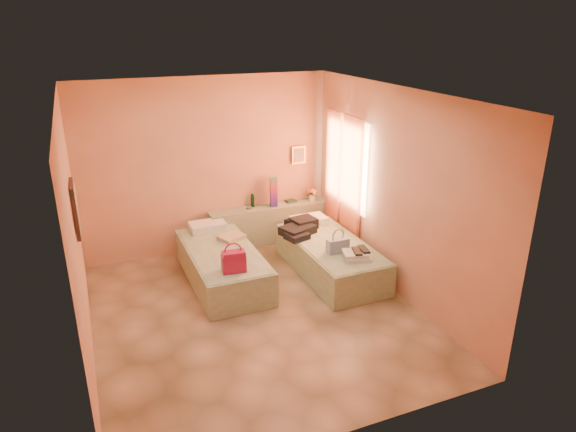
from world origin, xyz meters
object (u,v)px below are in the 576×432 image
at_px(bed_right, 331,258).
at_px(magenta_handbag, 234,261).
at_px(green_book, 291,201).
at_px(blue_handbag, 338,245).
at_px(towel_stack, 357,255).
at_px(water_bottle, 252,201).
at_px(headboard_ledge, 270,224).
at_px(bed_left, 222,265).
at_px(flower_vase, 312,193).

relative_size(bed_right, magenta_handbag, 6.49).
bearing_deg(green_book, blue_handbag, -99.67).
bearing_deg(blue_handbag, green_book, 87.00).
distance_m(bed_right, towel_stack, 0.70).
height_order(bed_right, water_bottle, water_bottle).
bearing_deg(headboard_ledge, green_book, 10.04).
relative_size(bed_left, blue_handbag, 6.39).
bearing_deg(towel_stack, magenta_handbag, 170.19).
relative_size(bed_left, water_bottle, 9.10).
xyz_separation_m(bed_left, green_book, (1.55, 1.12, 0.41)).
height_order(headboard_ledge, blue_handbag, blue_handbag).
relative_size(water_bottle, magenta_handbag, 0.71).
height_order(bed_left, green_book, green_book).
relative_size(bed_left, flower_vase, 7.91).
height_order(bed_left, bed_right, same).
xyz_separation_m(bed_left, bed_right, (1.56, -0.38, 0.00)).
relative_size(headboard_ledge, bed_left, 1.02).
bearing_deg(green_book, bed_right, -97.48).
xyz_separation_m(bed_right, magenta_handbag, (-1.59, -0.33, 0.39)).
bearing_deg(flower_vase, magenta_handbag, -137.71).
bearing_deg(towel_stack, water_bottle, 110.32).
distance_m(bed_right, green_book, 1.56).
bearing_deg(blue_handbag, water_bottle, 107.88).
height_order(bed_right, green_book, green_book).
relative_size(headboard_ledge, blue_handbag, 6.55).
distance_m(flower_vase, towel_stack, 2.09).
height_order(water_bottle, towel_stack, water_bottle).
xyz_separation_m(green_book, magenta_handbag, (-1.58, -1.84, -0.02)).
bearing_deg(water_bottle, magenta_handbag, -115.68).
bearing_deg(water_bottle, bed_left, -127.08).
bearing_deg(bed_right, flower_vase, 75.84).
bearing_deg(headboard_ledge, flower_vase, 0.56).
relative_size(bed_right, water_bottle, 9.10).
bearing_deg(towel_stack, headboard_ledge, 104.13).
distance_m(bed_right, blue_handbag, 0.48).
relative_size(water_bottle, towel_stack, 0.63).
bearing_deg(bed_left, towel_stack, -31.73).
xyz_separation_m(headboard_ledge, magenta_handbag, (-1.16, -1.76, 0.32)).
distance_m(blue_handbag, towel_stack, 0.34).
xyz_separation_m(magenta_handbag, blue_handbag, (1.53, 0.01, -0.04)).
height_order(water_bottle, green_book, water_bottle).
relative_size(headboard_ledge, water_bottle, 9.33).
relative_size(flower_vase, towel_stack, 0.72).
relative_size(bed_left, magenta_handbag, 6.49).
height_order(bed_left, blue_handbag, blue_handbag).
distance_m(headboard_ledge, bed_right, 1.49).
relative_size(headboard_ledge, green_book, 11.52).
xyz_separation_m(headboard_ledge, water_bottle, (-0.27, 0.08, 0.43)).
distance_m(magenta_handbag, blue_handbag, 1.53).
bearing_deg(magenta_handbag, flower_vase, 47.76).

